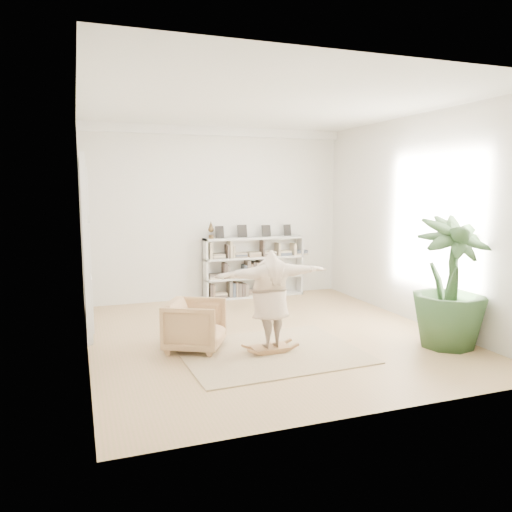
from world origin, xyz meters
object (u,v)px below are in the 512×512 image
Objects in this scene: rocker_board at (270,348)px; houseplant at (450,282)px; bookshelf at (254,268)px; person at (270,296)px; armchair at (195,325)px.

rocker_board is 0.28× the size of houseplant.
person is at bearing -105.91° from bookshelf.
person is 2.67m from houseplant.
rocker_board is (0.97, -0.51, -0.29)m from armchair.
bookshelf is 3.78m from person.
houseplant is (2.59, -0.60, 0.14)m from person.
bookshelf is 1.29× the size of person.
houseplant is (3.57, -1.11, 0.60)m from armchair.
bookshelf reaches higher than person.
armchair is at bearing 162.70° from houseplant.
armchair is 3.78m from houseplant.
person is at bearing -89.20° from armchair.
person is at bearing -92.32° from rocker_board.
houseplant reaches higher than person.
armchair is at bearing 150.23° from rocker_board.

